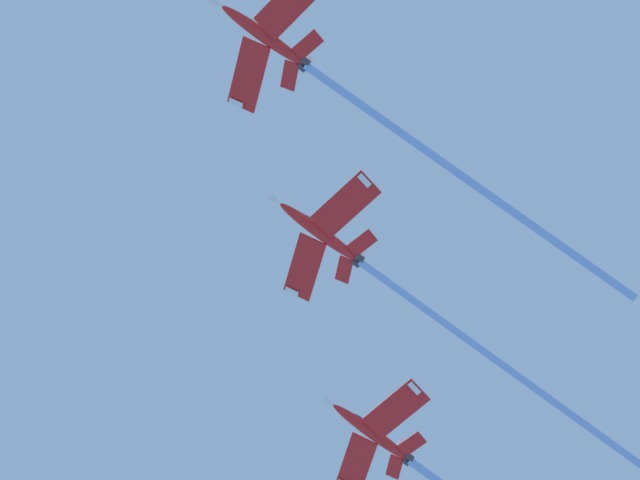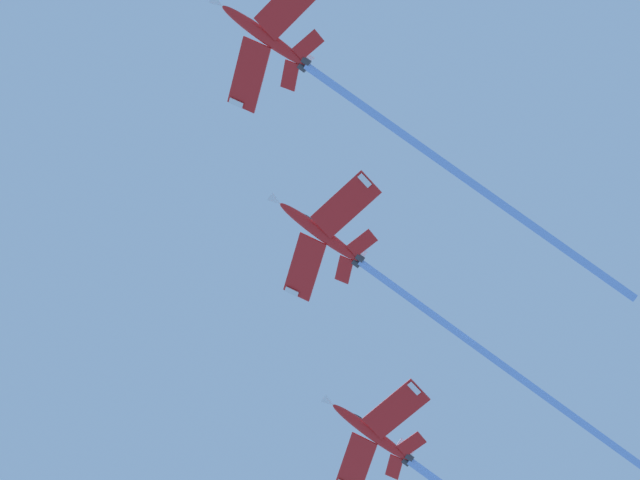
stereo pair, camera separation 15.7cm
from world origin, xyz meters
name	(u,v)px [view 1 (the left image)]	position (x,y,z in m)	size (l,w,h in m)	color
jet_lead	(356,101)	(26.33, -30.58, 145.82)	(19.86, 54.52, 24.58)	red
jet_second	(393,285)	(45.94, -41.91, 139.72)	(19.86, 51.06, 23.88)	red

